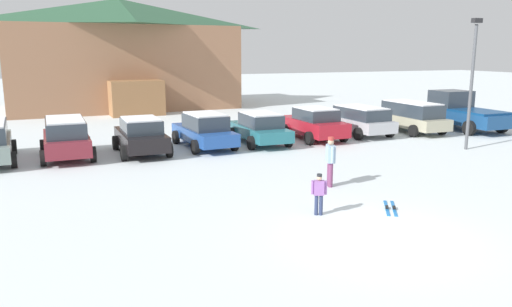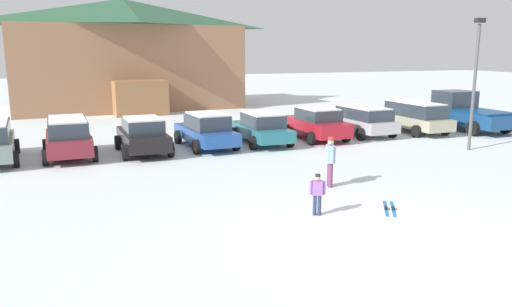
{
  "view_description": "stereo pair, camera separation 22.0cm",
  "coord_description": "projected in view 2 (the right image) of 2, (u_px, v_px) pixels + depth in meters",
  "views": [
    {
      "loc": [
        -7.03,
        -9.48,
        4.45
      ],
      "look_at": [
        -0.8,
        5.85,
        1.01
      ],
      "focal_mm": 35.0,
      "sensor_mm": 36.0,
      "label": 1
    },
    {
      "loc": [
        -6.82,
        -9.56,
        4.45
      ],
      "look_at": [
        -0.8,
        5.85,
        1.01
      ],
      "focal_mm": 35.0,
      "sensor_mm": 36.0,
      "label": 2
    }
  ],
  "objects": [
    {
      "name": "skier_adult_in_blue_parka",
      "position": [
        330.0,
        159.0,
        16.38
      ],
      "size": [
        0.34,
        0.6,
        1.67
      ],
      "color": "#72385F",
      "rests_on": "ground"
    },
    {
      "name": "pair_of_skis",
      "position": [
        389.0,
        208.0,
        14.21
      ],
      "size": [
        1.01,
        1.36,
        0.08
      ],
      "color": "blue",
      "rests_on": "ground"
    },
    {
      "name": "parked_maroon_van",
      "position": [
        68.0,
        136.0,
        20.88
      ],
      "size": [
        2.14,
        4.11,
        1.68
      ],
      "color": "maroon",
      "rests_on": "ground"
    },
    {
      "name": "parked_silver_wagon",
      "position": [
        363.0,
        120.0,
        26.38
      ],
      "size": [
        2.28,
        4.06,
        1.54
      ],
      "color": "#B8BAC0",
      "rests_on": "ground"
    },
    {
      "name": "lamp_post",
      "position": [
        475.0,
        78.0,
        22.02
      ],
      "size": [
        0.44,
        0.24,
        5.81
      ],
      "color": "#515459",
      "rests_on": "ground"
    },
    {
      "name": "parked_beige_suv",
      "position": [
        414.0,
        116.0,
        27.36
      ],
      "size": [
        2.12,
        4.7,
        1.68
      ],
      "color": "#AFA98D",
      "rests_on": "ground"
    },
    {
      "name": "parked_black_sedan",
      "position": [
        143.0,
        135.0,
        21.78
      ],
      "size": [
        2.14,
        4.15,
        1.59
      ],
      "color": "black",
      "rests_on": "ground"
    },
    {
      "name": "ground",
      "position": [
        375.0,
        238.0,
        12.05
      ],
      "size": [
        160.0,
        160.0,
        0.0
      ],
      "primitive_type": "plane",
      "color": "silver"
    },
    {
      "name": "parked_blue_hatchback",
      "position": [
        206.0,
        130.0,
        23.14
      ],
      "size": [
        2.31,
        4.66,
        1.61
      ],
      "color": "#2451A4",
      "rests_on": "ground"
    },
    {
      "name": "parked_teal_hatchback",
      "position": [
        262.0,
        128.0,
        24.04
      ],
      "size": [
        2.11,
        4.44,
        1.52
      ],
      "color": "#266F7B",
      "rests_on": "ground"
    },
    {
      "name": "ski_lodge",
      "position": [
        125.0,
        54.0,
        38.82
      ],
      "size": [
        17.47,
        11.74,
        8.3
      ],
      "color": "#9B6C4E",
      "rests_on": "ground"
    },
    {
      "name": "pickup_truck",
      "position": [
        465.0,
        112.0,
        28.28
      ],
      "size": [
        2.58,
        5.49,
        2.15
      ],
      "color": "navy",
      "rests_on": "ground"
    },
    {
      "name": "skier_child_in_purple_jacket",
      "position": [
        317.0,
        192.0,
        13.56
      ],
      "size": [
        0.4,
        0.27,
        1.16
      ],
      "color": "navy",
      "rests_on": "ground"
    },
    {
      "name": "parked_red_sedan",
      "position": [
        316.0,
        123.0,
        25.18
      ],
      "size": [
        2.2,
        4.25,
        1.62
      ],
      "color": "#AE1927",
      "rests_on": "ground"
    }
  ]
}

